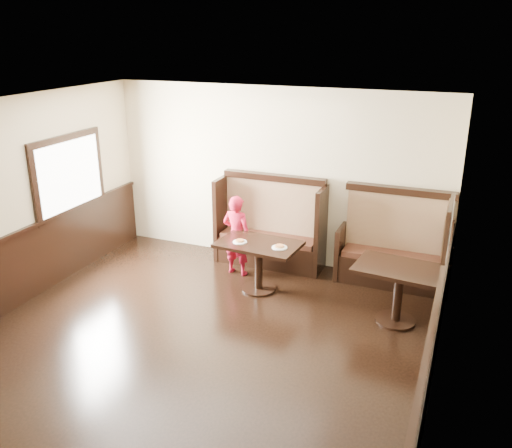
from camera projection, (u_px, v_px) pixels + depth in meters
The scene contains 9 objects.
ground at pixel (166, 374), 6.00m from camera, with size 7.00×7.00×0.00m, color black.
room_shell at pixel (153, 304), 6.13m from camera, with size 7.00×7.00×7.00m.
booth_main at pixel (271, 232), 8.69m from camera, with size 1.75×0.72×1.45m.
booth_neighbor at pixel (394, 253), 8.02m from camera, with size 1.65×0.72×1.45m.
table_main at pixel (259, 254), 7.75m from camera, with size 1.21×0.81×0.74m.
table_neighbor at pixel (399, 281), 6.89m from camera, with size 1.18×0.84×0.77m.
child at pixel (237, 235), 8.26m from camera, with size 0.46×0.30×1.26m, color #B2132D.
pizza_plate_left at pixel (240, 241), 7.71m from camera, with size 0.20×0.20×0.04m.
pizza_plate_right at pixel (279, 247), 7.51m from camera, with size 0.22×0.22×0.04m.
Camera 1 is at (2.84, -4.32, 3.61)m, focal length 38.00 mm.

